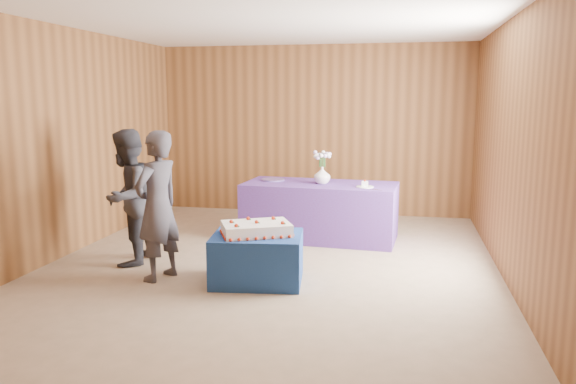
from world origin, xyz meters
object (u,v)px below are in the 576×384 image
(sheet_cake, at_px, (256,229))
(guest_left, at_px, (158,206))
(serving_table, at_px, (320,211))
(vase, at_px, (322,175))
(cake_table, at_px, (257,258))
(guest_right, at_px, (127,198))

(sheet_cake, height_order, guest_left, guest_left)
(serving_table, height_order, vase, vase)
(sheet_cake, distance_m, guest_left, 1.04)
(cake_table, xyz_separation_m, guest_left, (-1.03, -0.10, 0.52))
(cake_table, distance_m, sheet_cake, 0.31)
(cake_table, relative_size, guest_right, 0.59)
(cake_table, relative_size, vase, 4.01)
(cake_table, xyz_separation_m, guest_right, (-1.59, 0.35, 0.52))
(serving_table, height_order, guest_left, guest_left)
(sheet_cake, bearing_deg, serving_table, 53.60)
(serving_table, xyz_separation_m, guest_left, (-1.39, -2.02, 0.40))
(sheet_cake, distance_m, vase, 1.96)
(cake_table, height_order, sheet_cake, sheet_cake)
(cake_table, height_order, vase, vase)
(serving_table, xyz_separation_m, vase, (0.03, -0.03, 0.49))
(sheet_cake, bearing_deg, guest_left, 160.17)
(serving_table, bearing_deg, sheet_cake, -97.14)
(vase, bearing_deg, cake_table, -101.73)
(guest_left, distance_m, guest_right, 0.72)
(cake_table, relative_size, guest_left, 0.58)
(cake_table, bearing_deg, vase, 71.17)
(vase, bearing_deg, sheet_cake, -101.98)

